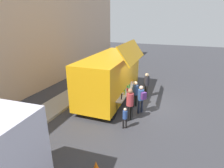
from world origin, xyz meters
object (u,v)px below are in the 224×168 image
(traffic_cone_orange, at_px, (96,168))
(customer_rear_waiting, at_px, (130,102))
(child_near_queue, at_px, (125,116))
(food_truck_main, at_px, (111,75))
(customer_front_ordering, at_px, (135,92))
(customer_extra_browsing, at_px, (147,83))
(trash_bin, at_px, (105,71))
(customer_mid_with_backpack, at_px, (141,97))

(traffic_cone_orange, xyz_separation_m, customer_rear_waiting, (3.76, -0.07, 0.79))
(child_near_queue, bearing_deg, food_truck_main, -0.32)
(food_truck_main, height_order, child_near_queue, food_truck_main)
(child_near_queue, bearing_deg, customer_front_ordering, -29.04)
(traffic_cone_orange, bearing_deg, food_truck_main, 17.23)
(traffic_cone_orange, xyz_separation_m, customer_extra_browsing, (7.11, -0.26, 0.74))
(customer_front_ordering, relative_size, customer_extra_browsing, 0.95)
(customer_front_ordering, bearing_deg, trash_bin, -23.02)
(customer_extra_browsing, bearing_deg, traffic_cone_orange, 64.24)
(customer_extra_browsing, bearing_deg, food_truck_main, 1.03)
(trash_bin, bearing_deg, customer_rear_waiting, -147.25)
(food_truck_main, relative_size, customer_front_ordering, 4.06)
(customer_rear_waiting, height_order, child_near_queue, customer_rear_waiting)
(customer_front_ordering, bearing_deg, child_near_queue, 120.90)
(customer_mid_with_backpack, distance_m, customer_rear_waiting, 1.07)
(food_truck_main, height_order, customer_rear_waiting, food_truck_main)
(food_truck_main, relative_size, customer_rear_waiting, 3.68)
(customer_mid_with_backpack, bearing_deg, customer_front_ordering, -9.36)
(trash_bin, height_order, child_near_queue, child_near_queue)
(food_truck_main, relative_size, customer_mid_with_backpack, 4.04)
(customer_front_ordering, height_order, child_near_queue, customer_front_ordering)
(customer_mid_with_backpack, height_order, child_near_queue, customer_mid_with_backpack)
(food_truck_main, height_order, customer_extra_browsing, food_truck_main)
(trash_bin, relative_size, customer_mid_with_backpack, 0.59)
(trash_bin, height_order, customer_extra_browsing, customer_extra_browsing)
(customer_extra_browsing, bearing_deg, customer_mid_with_backpack, 70.39)
(trash_bin, bearing_deg, customer_mid_with_backpack, -140.65)
(customer_front_ordering, relative_size, customer_rear_waiting, 0.91)
(traffic_cone_orange, height_order, customer_front_ordering, customer_front_ordering)
(customer_mid_with_backpack, distance_m, child_near_queue, 1.85)
(child_near_queue, bearing_deg, customer_mid_with_backpack, -43.94)
(traffic_cone_orange, height_order, trash_bin, trash_bin)
(trash_bin, xyz_separation_m, customer_rear_waiting, (-6.67, -4.29, 0.58))
(food_truck_main, bearing_deg, trash_bin, 26.53)
(customer_front_ordering, distance_m, child_near_queue, 2.43)
(child_near_queue, bearing_deg, customer_rear_waiting, -32.95)
(food_truck_main, bearing_deg, customer_mid_with_backpack, -121.87)
(customer_mid_with_backpack, xyz_separation_m, child_near_queue, (-1.78, 0.37, -0.34))
(food_truck_main, distance_m, trash_bin, 5.02)
(food_truck_main, xyz_separation_m, customer_extra_browsing, (0.99, -2.16, -0.56))
(customer_mid_with_backpack, relative_size, customer_extra_browsing, 0.96)
(customer_rear_waiting, xyz_separation_m, child_near_queue, (-0.78, 0.01, -0.41))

